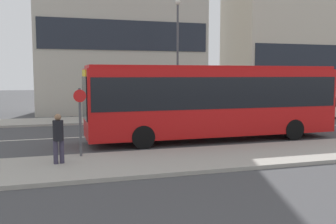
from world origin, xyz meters
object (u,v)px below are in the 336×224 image
pedestrian_near_stop (58,136)px  parked_car_0 (335,108)px  bus_stop_sign (80,116)px  street_lamp (178,48)px  city_bus (213,98)px

pedestrian_near_stop → parked_car_0: bearing=12.0°
pedestrian_near_stop → bus_stop_sign: 1.30m
street_lamp → city_bus: bearing=-96.3°
pedestrian_near_stop → bus_stop_sign: size_ratio=0.67×
city_bus → pedestrian_near_stop: (-6.88, -3.34, -0.90)m
parked_car_0 → street_lamp: 12.01m
city_bus → bus_stop_sign: bearing=-159.1°
bus_stop_sign → street_lamp: 12.69m
city_bus → parked_car_0: bearing=25.7°
parked_car_0 → bus_stop_sign: (-18.11, -8.33, 0.88)m
parked_car_0 → bus_stop_sign: bus_stop_sign is taller
city_bus → bus_stop_sign: 6.58m
street_lamp → bus_stop_sign: bearing=-124.5°
bus_stop_sign → pedestrian_near_stop: bearing=-129.3°
parked_car_0 → pedestrian_near_stop: (-18.87, -9.26, 0.38)m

